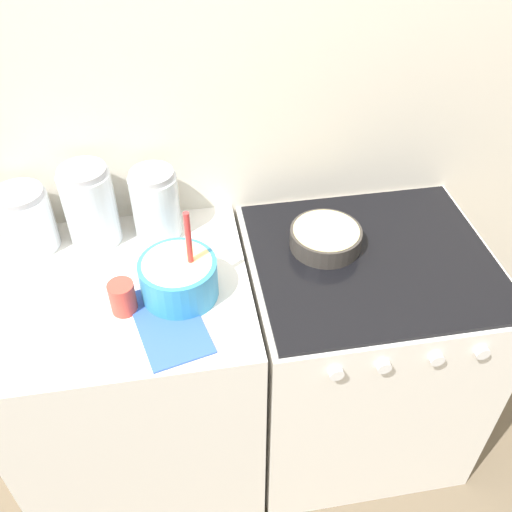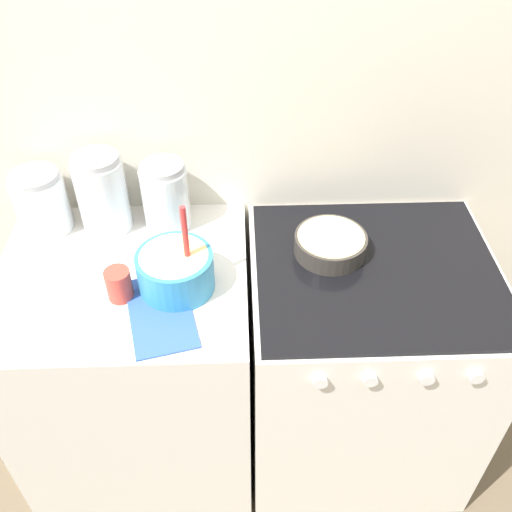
% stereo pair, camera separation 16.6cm
% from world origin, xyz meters
% --- Properties ---
extents(wall_back, '(4.53, 0.05, 2.40)m').
position_xyz_m(wall_back, '(0.00, 0.69, 1.20)').
color(wall_back, beige).
rests_on(wall_back, ground_plane).
extents(countertop_cabinet, '(0.75, 0.67, 0.90)m').
position_xyz_m(countertop_cabinet, '(-0.37, 0.33, 0.45)').
color(countertop_cabinet, silver).
rests_on(countertop_cabinet, ground_plane).
extents(stove, '(0.75, 0.69, 0.90)m').
position_xyz_m(stove, '(0.39, 0.33, 0.45)').
color(stove, white).
rests_on(stove, ground_plane).
extents(mixing_bowl, '(0.22, 0.22, 0.28)m').
position_xyz_m(mixing_bowl, '(-0.20, 0.28, 0.97)').
color(mixing_bowl, '#338CBF').
rests_on(mixing_bowl, countertop_cabinet).
extents(baking_pan, '(0.22, 0.22, 0.06)m').
position_xyz_m(baking_pan, '(0.26, 0.41, 0.94)').
color(baking_pan, '#38332D').
rests_on(baking_pan, stove).
extents(storage_jar_left, '(0.16, 0.16, 0.20)m').
position_xyz_m(storage_jar_left, '(-0.63, 0.57, 0.99)').
color(storage_jar_left, silver).
rests_on(storage_jar_left, countertop_cabinet).
extents(storage_jar_middle, '(0.16, 0.16, 0.26)m').
position_xyz_m(storage_jar_middle, '(-0.44, 0.57, 1.01)').
color(storage_jar_middle, silver).
rests_on(storage_jar_middle, countertop_cabinet).
extents(storage_jar_right, '(0.15, 0.15, 0.23)m').
position_xyz_m(storage_jar_right, '(-0.25, 0.57, 1.00)').
color(storage_jar_right, silver).
rests_on(storage_jar_right, countertop_cabinet).
extents(tin_can, '(0.07, 0.07, 0.09)m').
position_xyz_m(tin_can, '(-0.35, 0.24, 0.95)').
color(tin_can, '#CC3F33').
rests_on(tin_can, countertop_cabinet).
extents(recipe_page, '(0.23, 0.33, 0.01)m').
position_xyz_m(recipe_page, '(-0.24, 0.17, 0.91)').
color(recipe_page, '#3359B2').
rests_on(recipe_page, countertop_cabinet).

